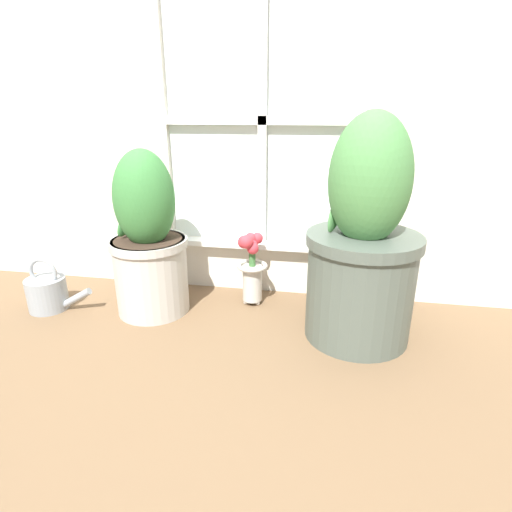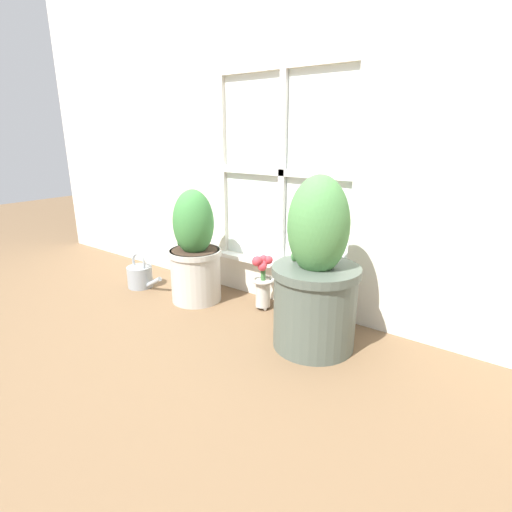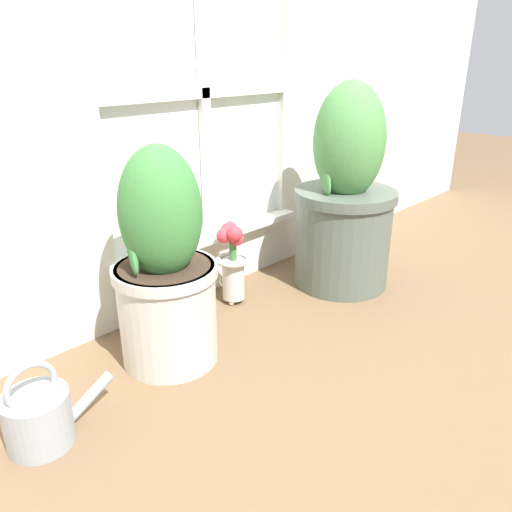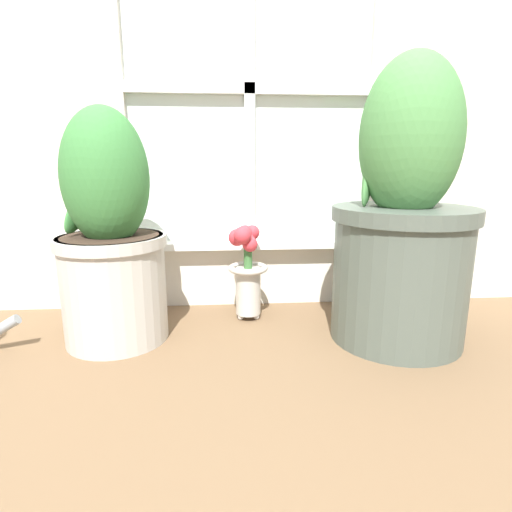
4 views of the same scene
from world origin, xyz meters
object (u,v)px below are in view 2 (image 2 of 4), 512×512
potted_plant_left (195,252)px  potted_plant_right (316,277)px  flower_vase (263,280)px  watering_can (140,276)px

potted_plant_left → potted_plant_right: 0.83m
potted_plant_left → potted_plant_right: (0.83, -0.06, 0.04)m
potted_plant_left → flower_vase: bearing=18.4°
potted_plant_left → potted_plant_right: potted_plant_right is taller
potted_plant_right → flower_vase: 0.50m
potted_plant_left → flower_vase: size_ratio=2.08×
flower_vase → watering_can: 0.87m
potted_plant_left → potted_plant_right: size_ratio=0.83×
potted_plant_right → flower_vase: bearing=156.5°
potted_plant_right → watering_can: size_ratio=2.80×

